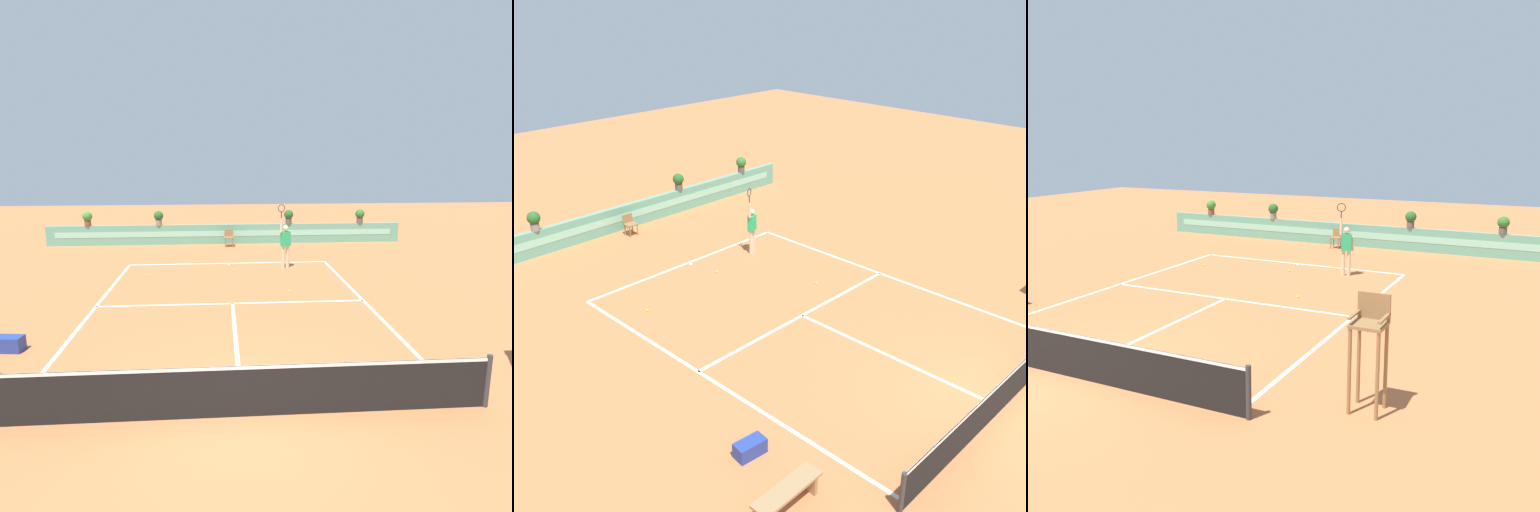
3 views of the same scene
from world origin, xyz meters
The scene contains 14 objects.
ground_plane centered at (0.00, 6.00, 0.00)m, with size 60.00×60.00×0.00m, color #C66B3D.
court_lines centered at (0.00, 6.72, 0.00)m, with size 8.32×11.94×0.01m.
net centered at (0.00, 0.00, 0.51)m, with size 8.92×0.10×1.00m.
back_wall_barrier centered at (0.00, 16.39, 0.50)m, with size 18.00×0.21×1.00m.
ball_kid_chair centered at (0.09, 15.66, 0.48)m, with size 0.44×0.44×0.85m.
bench_courtside centered at (-5.84, 1.64, 0.38)m, with size 1.60×0.44×0.51m.
gear_bag centered at (-5.31, 3.22, 0.18)m, with size 0.70×0.36×0.36m, color navy.
tennis_player centered at (2.26, 10.88, 1.05)m, with size 0.59×0.34×2.58m.
tennis_ball_near_baseline centered at (-3.13, 10.01, 0.03)m, with size 0.07×0.07×0.07m, color #CCE033.
tennis_ball_mid_court centered at (0.19, 10.56, 0.03)m, with size 0.07×0.07×0.07m, color #CCE033.
tennis_ball_by_sideline centered at (1.94, 7.47, 0.03)m, with size 0.07×0.07×0.07m, color #CCE033.
potted_plant_right centered at (3.19, 16.39, 1.41)m, with size 0.48×0.48×0.72m.
potted_plant_left centered at (-3.42, 16.39, 1.41)m, with size 0.48×0.48×0.72m.
potted_plant_far_right centered at (6.93, 16.39, 1.41)m, with size 0.48×0.48×0.72m.
Camera 2 is at (-12.46, -4.32, 9.40)m, focal length 43.26 mm.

